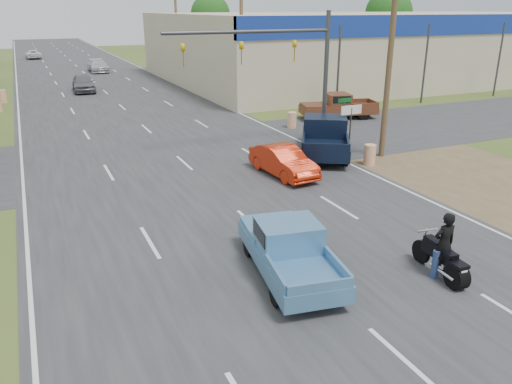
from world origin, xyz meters
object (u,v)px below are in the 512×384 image
distant_car_white (33,54)px  blue_pickup (288,247)px  red_convertible (283,161)px  navy_pickup (325,135)px  rider (444,247)px  brown_pickup (337,106)px  distant_car_silver (98,66)px  distant_car_grey (83,83)px  motorcycle (443,262)px

distant_car_white → blue_pickup: bearing=91.8°
red_convertible → navy_pickup: bearing=27.2°
rider → brown_pickup: 21.45m
rider → distant_car_silver: bearing=-82.7°
distant_car_silver → distant_car_white: distant_car_silver is taller
navy_pickup → distant_car_grey: 27.79m
red_convertible → blue_pickup: blue_pickup is taller
motorcycle → navy_pickup: size_ratio=0.36×
distant_car_silver → distant_car_white: (-6.35, 20.90, -0.11)m
brown_pickup → navy_pickup: bearing=157.3°
blue_pickup → distant_car_grey: (-1.21, 36.50, -0.02)m
blue_pickup → distant_car_silver: blue_pickup is taller
motorcycle → navy_pickup: bearing=78.3°
motorcycle → distant_car_silver: 53.39m
red_convertible → brown_pickup: brown_pickup is taller
motorcycle → blue_pickup: (-3.77, 2.07, 0.28)m
red_convertible → motorcycle: 9.94m
rider → blue_pickup: bearing=-22.5°
motorcycle → navy_pickup: navy_pickup is taller
blue_pickup → distant_car_grey: bearing=101.5°
motorcycle → blue_pickup: blue_pickup is taller
blue_pickup → distant_car_white: blue_pickup is taller
rider → navy_pickup: size_ratio=0.30×
distant_car_silver → motorcycle: bearing=-88.2°
red_convertible → rider: (-0.20, -9.88, 0.26)m
motorcycle → red_convertible: bearing=94.3°
blue_pickup → distant_car_grey: blue_pickup is taller
red_convertible → motorcycle: size_ratio=1.77×
blue_pickup → navy_pickup: 12.64m
navy_pickup → distant_car_silver: 41.52m
blue_pickup → rider: bearing=-18.4°
distant_car_white → red_convertible: bearing=95.7°
rider → distant_car_grey: 38.84m
rider → distant_car_grey: (-4.99, 38.52, -0.14)m
navy_pickup → brown_pickup: bearing=84.0°
blue_pickup → brown_pickup: 21.69m
red_convertible → distant_car_silver: bearing=87.3°
rider → distant_car_white: size_ratio=0.41×
distant_car_silver → blue_pickup: bearing=-92.3°
red_convertible → brown_pickup: 13.10m
red_convertible → distant_car_white: size_ratio=0.89×
distant_car_grey → distant_car_white: distant_car_grey is taller
brown_pickup → distant_car_white: size_ratio=1.21×
distant_car_white → rider: bearing=94.6°
brown_pickup → distant_car_grey: size_ratio=1.19×
red_convertible → navy_pickup: navy_pickup is taller
brown_pickup → distant_car_silver: size_ratio=1.08×
distant_car_grey → distant_car_silver: 15.17m
blue_pickup → brown_pickup: size_ratio=0.91×
red_convertible → distant_car_silver: 43.47m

